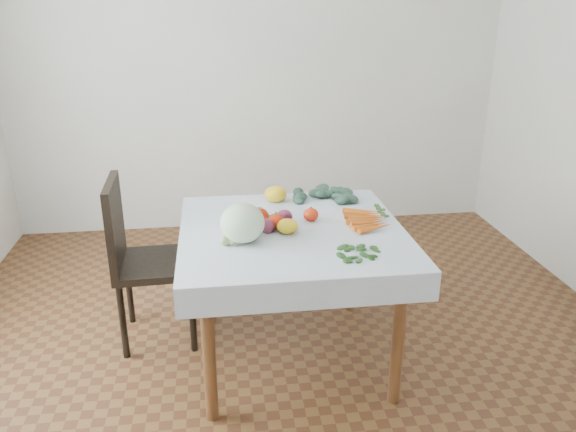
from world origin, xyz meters
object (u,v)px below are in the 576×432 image
object	(u,v)px
cabbage	(242,223)
carrot_bunch	(368,219)
table	(292,247)
heirloom_back	(275,194)
chair	(138,251)

from	to	relation	value
cabbage	carrot_bunch	size ratio (longest dim) A/B	0.64
table	cabbage	distance (m)	0.35
carrot_bunch	heirloom_back	bearing A→B (deg)	138.46
table	heirloom_back	world-z (taller)	heirloom_back
heirloom_back	chair	bearing A→B (deg)	-170.46
table	cabbage	xyz separation A→B (m)	(-0.26, -0.12, 0.20)
chair	carrot_bunch	xyz separation A→B (m)	(1.22, -0.26, 0.22)
table	carrot_bunch	xyz separation A→B (m)	(0.40, 0.04, 0.12)
carrot_bunch	cabbage	bearing A→B (deg)	-166.05
cabbage	heirloom_back	bearing A→B (deg)	68.25
heirloom_back	table	bearing A→B (deg)	-85.09
heirloom_back	carrot_bunch	xyz separation A→B (m)	(0.44, -0.39, -0.03)
chair	table	bearing A→B (deg)	-19.97
cabbage	heirloom_back	xyz separation A→B (m)	(0.22, 0.55, -0.05)
cabbage	carrot_bunch	world-z (taller)	cabbage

